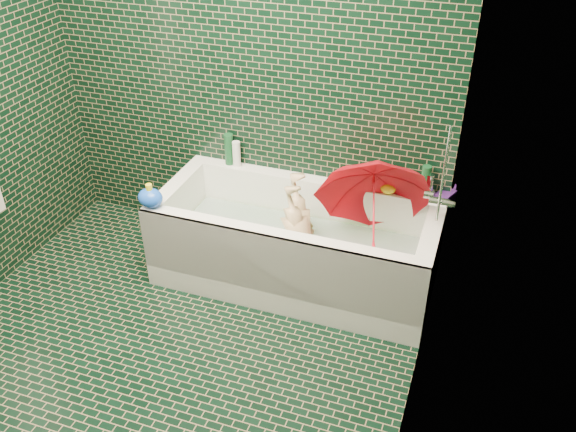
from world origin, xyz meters
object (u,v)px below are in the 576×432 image
(bath_toy, at_px, (150,197))
(child, at_px, (302,242))
(umbrella, at_px, (374,212))
(rubber_duck, at_px, (389,187))
(bathtub, at_px, (295,252))

(bath_toy, bearing_deg, child, -6.78)
(umbrella, relative_size, rubber_duck, 5.02)
(bathtub, distance_m, child, 0.11)
(child, bearing_deg, bath_toy, -76.04)
(rubber_duck, relative_size, bath_toy, 0.70)
(bathtub, relative_size, bath_toy, 9.04)
(bath_toy, bearing_deg, umbrella, -10.00)
(umbrella, bearing_deg, bathtub, -179.14)
(child, height_order, rubber_duck, rubber_duck)
(umbrella, xyz_separation_m, bath_toy, (-1.26, -0.33, 0.04))
(child, height_order, bath_toy, bath_toy)
(child, bearing_deg, umbrella, 93.75)
(bathtub, relative_size, umbrella, 2.58)
(umbrella, bearing_deg, rubber_duck, 79.85)
(rubber_duck, bearing_deg, child, -154.69)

